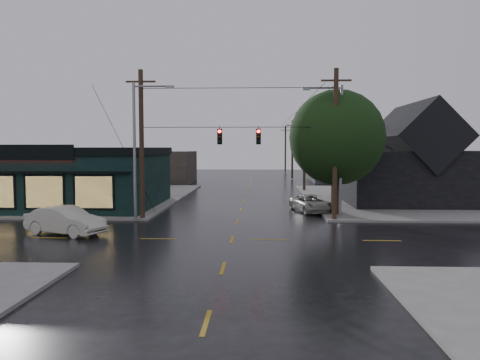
{
  "coord_description": "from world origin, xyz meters",
  "views": [
    {
      "loc": [
        1.51,
        -24.85,
        4.95
      ],
      "look_at": [
        0.28,
        3.86,
        2.94
      ],
      "focal_mm": 35.0,
      "sensor_mm": 36.0,
      "label": 1
    }
  ],
  "objects_px": {
    "corner_tree": "(337,138)",
    "sedan_cream": "(65,221)",
    "utility_pole_nw": "(143,220)",
    "suv_silver": "(311,203)",
    "utility_pole_ne": "(334,221)"
  },
  "relations": [
    {
      "from": "sedan_cream",
      "to": "suv_silver",
      "type": "xyz_separation_m",
      "value": [
        15.0,
        9.93,
        -0.14
      ]
    },
    {
      "from": "utility_pole_nw",
      "to": "sedan_cream",
      "type": "height_order",
      "value": "utility_pole_nw"
    },
    {
      "from": "utility_pole_nw",
      "to": "utility_pole_ne",
      "type": "xyz_separation_m",
      "value": [
        13.0,
        0.0,
        0.0
      ]
    },
    {
      "from": "utility_pole_ne",
      "to": "sedan_cream",
      "type": "relative_size",
      "value": 2.1
    },
    {
      "from": "corner_tree",
      "to": "suv_silver",
      "type": "bearing_deg",
      "value": 128.32
    },
    {
      "from": "utility_pole_nw",
      "to": "sedan_cream",
      "type": "relative_size",
      "value": 2.1
    },
    {
      "from": "utility_pole_nw",
      "to": "corner_tree",
      "type": "bearing_deg",
      "value": 10.52
    },
    {
      "from": "sedan_cream",
      "to": "suv_silver",
      "type": "bearing_deg",
      "value": -34.03
    },
    {
      "from": "corner_tree",
      "to": "utility_pole_ne",
      "type": "xyz_separation_m",
      "value": [
        -0.5,
        -2.51,
        -5.65
      ]
    },
    {
      "from": "corner_tree",
      "to": "sedan_cream",
      "type": "relative_size",
      "value": 1.85
    },
    {
      "from": "utility_pole_nw",
      "to": "utility_pole_ne",
      "type": "height_order",
      "value": "same"
    },
    {
      "from": "corner_tree",
      "to": "sedan_cream",
      "type": "distance_m",
      "value": 19.0
    },
    {
      "from": "sedan_cream",
      "to": "suv_silver",
      "type": "relative_size",
      "value": 1.02
    },
    {
      "from": "corner_tree",
      "to": "utility_pole_ne",
      "type": "height_order",
      "value": "corner_tree"
    },
    {
      "from": "corner_tree",
      "to": "suv_silver",
      "type": "height_order",
      "value": "corner_tree"
    }
  ]
}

